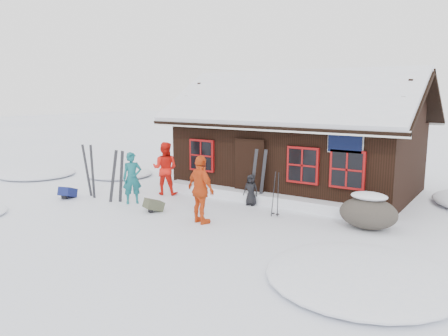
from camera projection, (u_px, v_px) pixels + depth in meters
The scene contains 15 objects.
ground at pixel (183, 211), 13.25m from camera, with size 120.00×120.00×0.00m, color white.
mountain_hut at pixel (299, 147), 16.22m from camera, with size 8.90×6.09×4.42m.
snow_drift at pixel (262, 198), 14.23m from camera, with size 7.60×0.60×0.35m, color white.
snow_mounds at pixel (260, 206), 13.86m from camera, with size 20.60×13.20×0.48m.
skier_teal at pixel (132, 178), 14.10m from camera, with size 0.61×0.40×1.68m, color #145C62.
skier_orange_left at pixel (165, 168), 15.37m from camera, with size 0.91×0.71×1.87m, color red.
skier_orange_right at pixel (201, 190), 11.90m from camera, with size 1.11×0.46×1.89m, color #D74816.
skier_crouched at pixel (251, 190), 13.92m from camera, with size 0.49×0.32×1.00m, color black.
boulder at pixel (368, 212), 11.50m from camera, with size 1.52×1.14×0.88m.
ski_pair_left at pixel (117, 177), 14.26m from camera, with size 0.61×0.25×1.78m.
ski_pair_mid at pixel (90, 171), 15.05m from camera, with size 0.63×0.15×1.86m.
ski_pair_right at pixel (258, 177), 14.05m from camera, with size 0.55×0.28×1.84m.
ski_poles at pixel (276, 195), 12.60m from camera, with size 0.24×0.12×1.36m.
backpack_blue at pixel (68, 194), 14.88m from camera, with size 0.41×0.54×0.29m, color #131B53.
backpack_olive at pixel (154, 207), 13.19m from camera, with size 0.40×0.53×0.29m, color #434632.
Camera 1 is at (8.23, -9.93, 3.53)m, focal length 35.00 mm.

